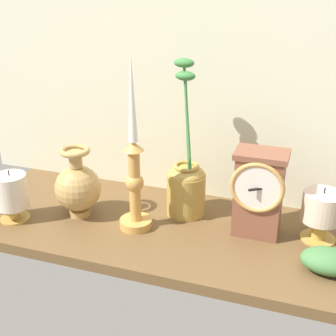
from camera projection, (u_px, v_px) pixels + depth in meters
ground_plane at (180, 232)px, 103.25cm from camera, size 100.00×36.00×2.40cm
back_wall at (206, 64)px, 105.79cm from camera, size 120.00×2.00×65.00cm
mantel_clock at (259, 192)px, 96.81cm from camera, size 11.10×9.23×18.79cm
candlestick_tall_left at (134, 175)px, 98.21cm from camera, size 7.18×7.18×38.87cm
brass_vase_bulbous at (78, 187)px, 105.19cm from camera, size 10.50×10.50×16.53cm
brass_vase_jar at (186, 183)px, 105.88cm from camera, size 8.88×8.88×35.48cm
pillar_candle_front at (322, 212)px, 95.94cm from camera, size 8.23×8.23×12.02cm
pillar_candle_near_clock at (12, 195)px, 103.89cm from camera, size 7.18×7.18×12.13cm
ivy_sprig at (329, 261)px, 87.18cm from camera, size 10.43×7.30×4.64cm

